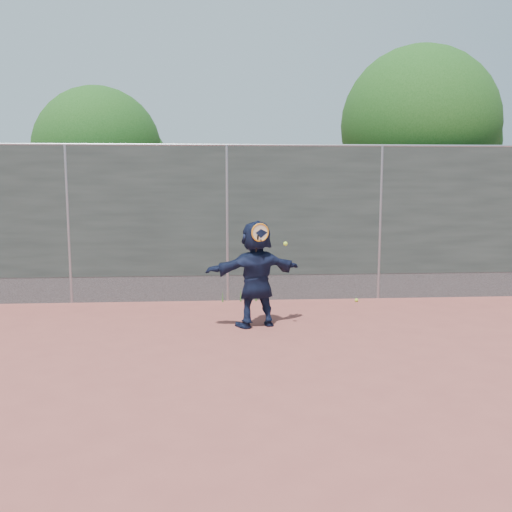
{
  "coord_description": "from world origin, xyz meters",
  "views": [
    {
      "loc": [
        -0.21,
        -7.47,
        2.39
      ],
      "look_at": [
        0.42,
        1.53,
        1.15
      ],
      "focal_mm": 40.0,
      "sensor_mm": 36.0,
      "label": 1
    }
  ],
  "objects": [
    {
      "name": "player",
      "position": [
        0.42,
        1.53,
        0.86
      ],
      "size": [
        1.67,
        0.96,
        1.72
      ],
      "primitive_type": "imported",
      "rotation": [
        0.0,
        0.0,
        3.44
      ],
      "color": "#141B37",
      "rests_on": "ground"
    },
    {
      "name": "swing_action",
      "position": [
        0.51,
        1.33,
        1.51
      ],
      "size": [
        0.57,
        0.15,
        0.51
      ],
      "color": "orange",
      "rests_on": "ground"
    },
    {
      "name": "tree_right",
      "position": [
        4.68,
        5.75,
        3.49
      ],
      "size": [
        3.78,
        3.6,
        5.39
      ],
      "color": "#382314",
      "rests_on": "ground"
    },
    {
      "name": "ball_ground",
      "position": [
        2.49,
        3.19,
        0.03
      ],
      "size": [
        0.07,
        0.07,
        0.07
      ],
      "primitive_type": "sphere",
      "color": "#BBEF35",
      "rests_on": "ground"
    },
    {
      "name": "tree_left",
      "position": [
        -2.85,
        6.55,
        2.94
      ],
      "size": [
        3.15,
        3.0,
        4.53
      ],
      "color": "#382314",
      "rests_on": "ground"
    },
    {
      "name": "fence",
      "position": [
        -0.0,
        3.5,
        1.58
      ],
      "size": [
        20.0,
        0.06,
        3.03
      ],
      "color": "#38423D",
      "rests_on": "ground"
    },
    {
      "name": "weed_clump",
      "position": [
        0.29,
        3.38,
        0.13
      ],
      "size": [
        0.68,
        0.07,
        0.3
      ],
      "color": "#387226",
      "rests_on": "ground"
    },
    {
      "name": "ground",
      "position": [
        0.0,
        0.0,
        0.0
      ],
      "size": [
        80.0,
        80.0,
        0.0
      ],
      "primitive_type": "plane",
      "color": "#9E4C42",
      "rests_on": "ground"
    }
  ]
}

